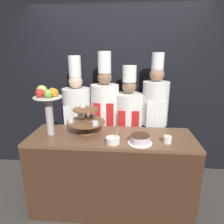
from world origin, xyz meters
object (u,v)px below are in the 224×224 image
at_px(chef_right, 154,115).
at_px(cake_round, 140,139).
at_px(cup_white, 167,139).
at_px(tiered_stand, 86,119).
at_px(chef_left, 77,117).
at_px(chef_center_right, 128,121).
at_px(fruit_pedestal, 47,101).
at_px(chef_center_left, 105,115).
at_px(serving_bowl_near, 113,140).

bearing_deg(chef_right, cake_round, -107.12).
relative_size(cup_white, chef_right, 0.05).
height_order(tiered_stand, chef_left, chef_left).
xyz_separation_m(chef_left, chef_center_right, (0.73, 0.00, -0.04)).
distance_m(fruit_pedestal, chef_right, 1.42).
height_order(chef_center_left, chef_center_right, chef_center_left).
distance_m(chef_center_left, chef_right, 0.69).
relative_size(tiered_stand, serving_bowl_near, 2.66).
distance_m(tiered_stand, chef_right, 1.00).
xyz_separation_m(fruit_pedestal, serving_bowl_near, (0.74, -0.19, -0.36)).
distance_m(cake_round, chef_left, 1.15).
height_order(chef_left, chef_center_right, chef_left).
relative_size(serving_bowl_near, chef_left, 0.09).
height_order(fruit_pedestal, chef_right, chef_right).
height_order(serving_bowl_near, chef_left, chef_left).
bearing_deg(fruit_pedestal, cup_white, -5.87).
bearing_deg(fruit_pedestal, tiered_stand, 10.39).
height_order(cake_round, chef_right, chef_right).
relative_size(fruit_pedestal, cake_round, 2.20).
relative_size(cup_white, serving_bowl_near, 0.53).
bearing_deg(fruit_pedestal, cake_round, -9.42).
xyz_separation_m(cake_round, serving_bowl_near, (-0.28, -0.02, -0.01)).
height_order(cup_white, chef_right, chef_right).
xyz_separation_m(chef_left, chef_center_left, (0.40, 0.00, 0.04)).
bearing_deg(chef_left, fruit_pedestal, -105.32).
relative_size(chef_left, chef_right, 0.98).
bearing_deg(chef_right, chef_center_right, 179.99).
distance_m(chef_center_left, chef_center_right, 0.34).
distance_m(cake_round, chef_center_right, 0.78).
relative_size(serving_bowl_near, chef_right, 0.09).
bearing_deg(cake_round, cup_white, 7.06).
bearing_deg(chef_center_left, cup_white, -44.99).
distance_m(fruit_pedestal, chef_center_left, 0.89).
relative_size(tiered_stand, chef_center_right, 0.26).
relative_size(fruit_pedestal, chef_left, 0.31).
bearing_deg(fruit_pedestal, chef_left, 74.68).
relative_size(chef_center_left, chef_right, 1.01).
distance_m(cake_round, cup_white, 0.28).
distance_m(cup_white, chef_center_left, 1.04).
distance_m(cup_white, chef_center_right, 0.84).
height_order(fruit_pedestal, serving_bowl_near, fruit_pedestal).
bearing_deg(tiered_stand, chef_center_left, 73.12).
bearing_deg(chef_center_right, chef_center_left, -180.00).
distance_m(serving_bowl_near, chef_center_right, 0.81).
xyz_separation_m(chef_center_left, chef_right, (0.69, -0.00, 0.02)).
xyz_separation_m(chef_left, chef_right, (1.09, -0.00, 0.06)).
relative_size(chef_center_right, chef_right, 0.91).
height_order(cake_round, serving_bowl_near, serving_bowl_near).
distance_m(tiered_stand, chef_left, 0.60).
height_order(cup_white, serving_bowl_near, serving_bowl_near).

